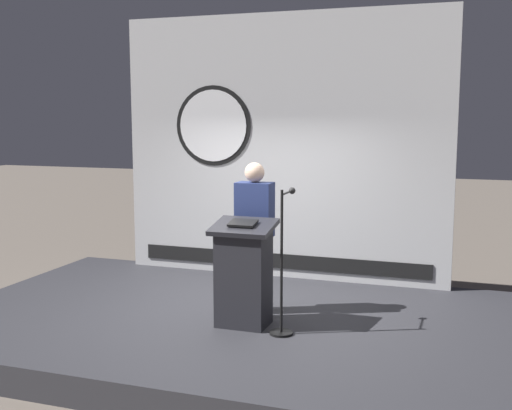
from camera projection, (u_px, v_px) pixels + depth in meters
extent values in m
plane|color=#6B6056|center=(233.00, 341.00, 7.09)|extent=(40.00, 40.00, 0.00)
cube|color=#333338|center=(233.00, 328.00, 7.07)|extent=(6.40, 4.00, 0.30)
cube|color=silver|center=(282.00, 148.00, 8.54)|extent=(4.49, 0.10, 3.53)
cylinder|color=black|center=(213.00, 126.00, 8.76)|extent=(1.10, 0.02, 1.10)
cylinder|color=white|center=(213.00, 126.00, 8.76)|extent=(0.98, 0.02, 0.98)
cube|color=black|center=(280.00, 261.00, 8.70)|extent=(4.04, 0.02, 0.20)
cube|color=#26262B|center=(244.00, 278.00, 6.66)|extent=(0.52, 0.40, 1.02)
cube|color=#26262B|center=(243.00, 227.00, 6.58)|extent=(0.64, 0.50, 0.14)
cube|color=black|center=(243.00, 223.00, 6.56)|extent=(0.28, 0.20, 0.06)
cylinder|color=black|center=(255.00, 274.00, 7.13)|extent=(0.26, 0.26, 0.86)
cube|color=navy|center=(255.00, 210.00, 7.03)|extent=(0.40, 0.24, 0.60)
sphere|color=beige|center=(255.00, 172.00, 6.97)|extent=(0.22, 0.22, 0.22)
cylinder|color=black|center=(281.00, 333.00, 6.44)|extent=(0.24, 0.24, 0.02)
cylinder|color=black|center=(282.00, 263.00, 6.34)|extent=(0.03, 0.03, 1.47)
cylinder|color=black|center=(287.00, 193.00, 6.42)|extent=(0.02, 0.37, 0.02)
sphere|color=#262626|center=(292.00, 191.00, 6.59)|extent=(0.07, 0.07, 0.07)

